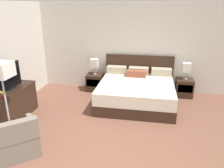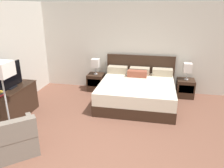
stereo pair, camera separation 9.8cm
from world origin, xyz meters
name	(u,v)px [view 1 (the left image)]	position (x,y,z in m)	size (l,w,h in m)	color
wall_back	(124,48)	(0.00, 3.78, 1.31)	(6.39, 0.06, 2.63)	beige
bed	(136,91)	(0.49, 2.77, 0.33)	(2.03, 1.99, 1.12)	#332116
nightstand_left	(95,82)	(-0.85, 3.46, 0.26)	(0.48, 0.47, 0.52)	#332116
nightstand_right	(184,88)	(1.83, 3.46, 0.26)	(0.48, 0.47, 0.52)	#332116
table_lamp_left	(94,63)	(-0.85, 3.46, 0.86)	(0.22, 0.22, 0.48)	#B7B7BC
table_lamp_right	(186,68)	(1.83, 3.46, 0.86)	(0.22, 0.22, 0.48)	#B7B7BC
dresser	(13,103)	(-2.29, 1.38, 0.38)	(0.57, 1.26, 0.74)	#332116
tv	(9,77)	(-2.29, 1.39, 1.01)	(0.18, 0.86, 0.57)	black
armchair_by_window	(17,140)	(-1.42, 0.17, 0.28)	(0.97, 0.97, 0.76)	#70665B
floor_lamp	(1,74)	(-1.88, 0.65, 1.33)	(0.39, 0.39, 1.56)	#B7B7BC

